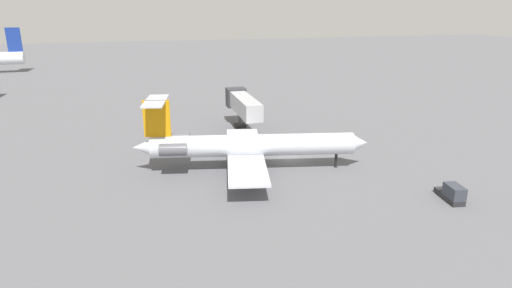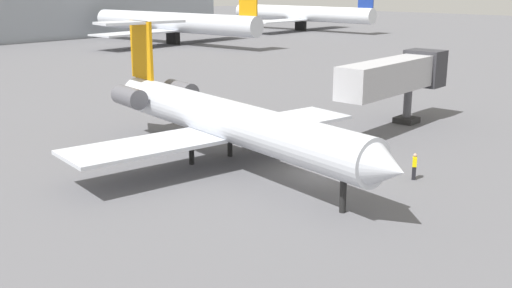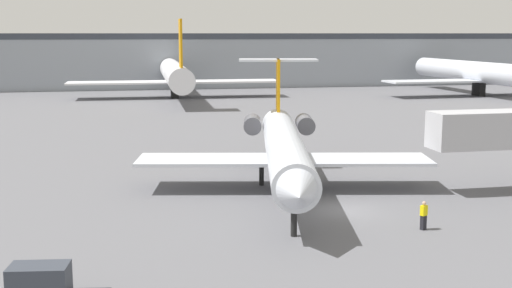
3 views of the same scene
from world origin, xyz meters
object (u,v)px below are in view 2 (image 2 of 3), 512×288
Objects in this scene: regional_jet at (220,117)px; ground_crew_marshaller at (414,166)px; parked_airliner_east_mid at (173,23)px; jet_bridge at (399,75)px; parked_airliner_east_end at (302,14)px.

regional_jet reaches higher than ground_crew_marshaller.
regional_jet is 0.68× the size of parked_airliner_east_mid.
parked_airliner_east_mid is (46.55, 75.44, 3.33)m from ground_crew_marshaller.
regional_jet is 17.27× the size of ground_crew_marshaller.
parked_airliner_east_mid is (34.38, 67.58, -0.23)m from jet_bridge.
parked_airliner_east_end is at bearing 40.43° from ground_crew_marshaller.
parked_airliner_east_mid is at bearing -177.49° from parked_airliner_east_end.
jet_bridge reaches higher than ground_crew_marshaller.
parked_airliner_east_end is (96.39, 65.87, 0.91)m from regional_jet.
jet_bridge is 75.82m from parked_airliner_east_mid.
parked_airliner_east_mid is 44.33m from parked_airliner_east_end.
ground_crew_marshaller is 88.71m from parked_airliner_east_mid.
parked_airliner_east_end is at bearing 2.51° from parked_airliner_east_mid.
regional_jet is 18.13m from jet_bridge.
parked_airliner_east_end is (90.84, 77.38, 3.30)m from ground_crew_marshaller.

